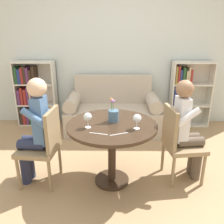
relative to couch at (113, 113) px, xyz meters
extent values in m
plane|color=tan|center=(0.00, -1.51, -0.31)|extent=(16.00, 16.00, 0.00)
cube|color=silver|center=(0.00, 0.43, 1.04)|extent=(5.20, 0.05, 2.70)
cylinder|color=#382619|center=(0.00, -1.51, 0.40)|extent=(0.99, 0.99, 0.03)
cylinder|color=#382619|center=(0.00, -1.51, 0.05)|extent=(0.09, 0.09, 0.67)
cylinder|color=#382619|center=(0.00, -1.51, -0.30)|extent=(0.40, 0.40, 0.03)
cube|color=#B7A893|center=(0.00, -0.05, -0.10)|extent=(1.58, 0.80, 0.42)
cube|color=#B7A893|center=(0.00, 0.27, 0.36)|extent=(1.36, 0.16, 0.50)
cylinder|color=#B7A893|center=(-0.68, -0.05, 0.22)|extent=(0.22, 0.72, 0.22)
cylinder|color=#B7A893|center=(0.68, -0.05, 0.22)|extent=(0.22, 0.72, 0.22)
cube|color=silver|center=(-1.39, 0.37, 0.27)|extent=(0.71, 0.02, 1.16)
cube|color=silver|center=(-1.73, 0.24, 0.27)|extent=(0.02, 0.28, 1.16)
cube|color=silver|center=(-1.05, 0.24, 0.27)|extent=(0.02, 0.28, 1.16)
cube|color=silver|center=(-1.39, 0.24, -0.30)|extent=(0.66, 0.28, 0.02)
cube|color=silver|center=(-1.39, 0.24, 0.08)|extent=(0.66, 0.28, 0.02)
cube|color=silver|center=(-1.39, 0.24, 0.46)|extent=(0.66, 0.28, 0.02)
cube|color=silver|center=(-1.39, 0.24, 0.84)|extent=(0.66, 0.28, 0.02)
cube|color=#332319|center=(-1.68, 0.23, -0.15)|extent=(0.05, 0.23, 0.28)
cube|color=maroon|center=(-1.63, 0.23, -0.17)|extent=(0.05, 0.23, 0.24)
cube|color=#602D5B|center=(-1.57, 0.23, -0.14)|extent=(0.05, 0.23, 0.31)
cube|color=#234723|center=(-1.52, 0.23, -0.14)|extent=(0.03, 0.23, 0.30)
cube|color=#602D5B|center=(-1.49, 0.23, -0.17)|extent=(0.04, 0.23, 0.24)
cube|color=#602D5B|center=(-1.68, 0.23, 0.23)|extent=(0.04, 0.23, 0.27)
cube|color=maroon|center=(-1.63, 0.23, 0.24)|extent=(0.04, 0.23, 0.31)
cube|color=maroon|center=(-1.57, 0.23, 0.23)|extent=(0.05, 0.23, 0.28)
cube|color=#602D5B|center=(-1.52, 0.23, 0.25)|extent=(0.03, 0.23, 0.32)
cube|color=tan|center=(-1.48, 0.23, 0.21)|extent=(0.03, 0.23, 0.24)
cube|color=#602D5B|center=(-1.43, 0.23, 0.25)|extent=(0.05, 0.23, 0.32)
cube|color=#234723|center=(-1.68, 0.23, 0.62)|extent=(0.04, 0.23, 0.29)
cube|color=navy|center=(-1.63, 0.23, 0.60)|extent=(0.05, 0.23, 0.26)
cube|color=maroon|center=(-1.58, 0.23, 0.61)|extent=(0.04, 0.23, 0.28)
cube|color=#332319|center=(-1.53, 0.23, 0.62)|extent=(0.04, 0.23, 0.30)
cube|color=#602D5B|center=(-1.49, 0.23, 0.61)|extent=(0.04, 0.23, 0.28)
cube|color=#332319|center=(-1.44, 0.23, 0.59)|extent=(0.04, 0.23, 0.24)
cube|color=#332319|center=(-1.38, 0.23, 0.62)|extent=(0.05, 0.23, 0.30)
cube|color=silver|center=(1.39, 0.37, 0.27)|extent=(0.71, 0.02, 1.16)
cube|color=silver|center=(1.05, 0.24, 0.27)|extent=(0.02, 0.28, 1.16)
cube|color=silver|center=(1.73, 0.24, 0.27)|extent=(0.02, 0.28, 1.16)
cube|color=silver|center=(1.39, 0.24, -0.30)|extent=(0.66, 0.28, 0.02)
cube|color=silver|center=(1.39, 0.24, 0.08)|extent=(0.66, 0.28, 0.02)
cube|color=silver|center=(1.39, 0.24, 0.46)|extent=(0.66, 0.28, 0.02)
cube|color=silver|center=(1.39, 0.24, 0.84)|extent=(0.66, 0.28, 0.02)
cube|color=olive|center=(1.10, 0.23, -0.14)|extent=(0.05, 0.23, 0.30)
cube|color=#234723|center=(1.15, 0.23, -0.14)|extent=(0.04, 0.23, 0.29)
cube|color=#234723|center=(1.19, 0.23, -0.14)|extent=(0.03, 0.23, 0.30)
cube|color=#234723|center=(1.24, 0.23, -0.15)|extent=(0.04, 0.23, 0.27)
cube|color=#234723|center=(1.29, 0.23, -0.16)|extent=(0.04, 0.23, 0.26)
cube|color=navy|center=(1.09, 0.23, 0.26)|extent=(0.04, 0.23, 0.33)
cube|color=#602D5B|center=(1.14, 0.23, 0.21)|extent=(0.04, 0.23, 0.24)
cube|color=#234723|center=(1.19, 0.23, 0.22)|extent=(0.04, 0.23, 0.26)
cube|color=olive|center=(1.23, 0.23, 0.23)|extent=(0.04, 0.23, 0.28)
cube|color=#234723|center=(1.27, 0.23, 0.24)|extent=(0.03, 0.23, 0.29)
cube|color=olive|center=(1.09, 0.23, 0.62)|extent=(0.03, 0.23, 0.31)
cube|color=maroon|center=(1.13, 0.23, 0.63)|extent=(0.03, 0.23, 0.31)
cube|color=navy|center=(1.17, 0.23, 0.60)|extent=(0.03, 0.23, 0.26)
cube|color=#234723|center=(1.22, 0.23, 0.61)|extent=(0.05, 0.23, 0.29)
cube|color=tan|center=(1.27, 0.23, 0.59)|extent=(0.03, 0.23, 0.24)
cube|color=tan|center=(1.30, 0.23, 0.62)|extent=(0.03, 0.23, 0.29)
cube|color=maroon|center=(1.34, 0.23, 0.60)|extent=(0.03, 0.23, 0.26)
cylinder|color=#937A56|center=(-1.00, -1.32, -0.11)|extent=(0.04, 0.04, 0.40)
cylinder|color=#937A56|center=(-1.03, -1.68, -0.11)|extent=(0.04, 0.04, 0.40)
cylinder|color=#937A56|center=(-0.64, -1.36, -0.11)|extent=(0.04, 0.04, 0.40)
cylinder|color=#937A56|center=(-0.67, -1.71, -0.11)|extent=(0.04, 0.04, 0.40)
cube|color=#937A56|center=(-0.84, -1.52, 0.11)|extent=(0.46, 0.46, 0.05)
cube|color=#937A56|center=(-0.65, -1.54, 0.36)|extent=(0.07, 0.38, 0.45)
cylinder|color=#937A56|center=(1.04, -1.58, -0.11)|extent=(0.04, 0.04, 0.40)
cylinder|color=#937A56|center=(0.99, -1.23, -0.11)|extent=(0.04, 0.04, 0.40)
cylinder|color=#937A56|center=(0.68, -1.63, -0.11)|extent=(0.04, 0.04, 0.40)
cylinder|color=#937A56|center=(0.63, -1.28, -0.11)|extent=(0.04, 0.04, 0.40)
cube|color=#937A56|center=(0.84, -1.43, 0.11)|extent=(0.47, 0.47, 0.05)
cube|color=#937A56|center=(0.65, -1.45, 0.36)|extent=(0.09, 0.38, 0.45)
cylinder|color=#282D47|center=(-0.99, -1.44, -0.09)|extent=(0.11, 0.11, 0.45)
cylinder|color=#282D47|center=(-1.00, -1.55, -0.09)|extent=(0.11, 0.11, 0.45)
cylinder|color=#282D47|center=(-0.88, -1.45, 0.19)|extent=(0.31, 0.14, 0.11)
cylinder|color=#282D47|center=(-0.89, -1.56, 0.19)|extent=(0.31, 0.14, 0.11)
cube|color=#4C709E|center=(-0.78, -1.52, 0.46)|extent=(0.14, 0.21, 0.53)
cylinder|color=#4C709E|center=(-0.76, -1.38, 0.54)|extent=(0.29, 0.10, 0.23)
cylinder|color=#4C709E|center=(-0.79, -1.65, 0.54)|extent=(0.29, 0.10, 0.23)
sphere|color=beige|center=(-0.78, -1.52, 0.83)|extent=(0.20, 0.20, 0.20)
cylinder|color=brown|center=(1.00, -1.45, -0.09)|extent=(0.11, 0.11, 0.45)
cylinder|color=brown|center=(0.99, -1.35, -0.09)|extent=(0.11, 0.11, 0.45)
cylinder|color=brown|center=(0.89, -1.47, 0.19)|extent=(0.31, 0.15, 0.11)
cylinder|color=brown|center=(0.88, -1.36, 0.19)|extent=(0.31, 0.15, 0.11)
cube|color=white|center=(0.78, -1.43, 0.45)|extent=(0.15, 0.21, 0.51)
cylinder|color=white|center=(0.79, -1.56, 0.52)|extent=(0.29, 0.11, 0.23)
cylinder|color=white|center=(0.76, -1.30, 0.52)|extent=(0.29, 0.11, 0.23)
sphere|color=#936B4C|center=(0.78, -1.43, 0.79)|extent=(0.19, 0.19, 0.19)
cylinder|color=white|center=(-0.25, -1.61, 0.42)|extent=(0.06, 0.06, 0.00)
cylinder|color=white|center=(-0.25, -1.61, 0.47)|extent=(0.01, 0.01, 0.08)
sphere|color=white|center=(-0.25, -1.61, 0.54)|extent=(0.09, 0.09, 0.09)
cylinder|color=white|center=(0.26, -1.63, 0.42)|extent=(0.06, 0.06, 0.00)
cylinder|color=white|center=(0.26, -1.63, 0.46)|extent=(0.01, 0.01, 0.07)
sphere|color=white|center=(0.26, -1.63, 0.54)|extent=(0.09, 0.09, 0.09)
sphere|color=maroon|center=(0.26, -1.63, 0.53)|extent=(0.06, 0.06, 0.06)
cylinder|color=slate|center=(0.02, -1.43, 0.49)|extent=(0.12, 0.12, 0.13)
cylinder|color=#4C7A42|center=(-0.01, -1.42, 0.61)|extent=(0.01, 0.01, 0.12)
sphere|color=#E07F4C|center=(-0.01, -1.42, 0.67)|extent=(0.04, 0.04, 0.04)
cylinder|color=#4C7A42|center=(0.01, -1.43, 0.60)|extent=(0.01, 0.01, 0.10)
sphere|color=#9E70B2|center=(0.01, -1.43, 0.65)|extent=(0.04, 0.04, 0.04)
cylinder|color=#4C7A42|center=(0.00, -1.43, 0.60)|extent=(0.01, 0.01, 0.11)
sphere|color=#9E70B2|center=(0.00, -1.43, 0.66)|extent=(0.04, 0.04, 0.04)
cube|color=silver|center=(0.07, -1.77, 0.42)|extent=(0.18, 0.08, 0.00)
cube|color=silver|center=(-0.13, -1.76, 0.42)|extent=(0.19, 0.06, 0.00)
camera|label=1|loc=(0.03, -3.89, 1.42)|focal=38.00mm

